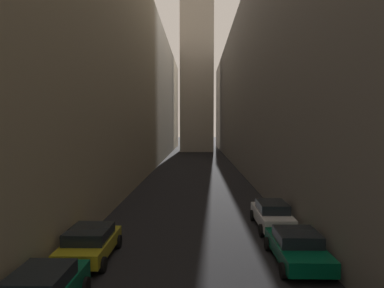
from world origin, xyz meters
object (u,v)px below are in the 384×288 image
(clock_tower, at_px, (197,8))
(parked_car_left_third, at_px, (90,242))
(parked_car_right_far, at_px, (272,214))
(parked_car_right_third, at_px, (297,247))

(clock_tower, bearing_deg, parked_car_left_third, -93.87)
(clock_tower, distance_m, parked_car_right_far, 68.31)
(clock_tower, relative_size, parked_car_right_far, 14.09)
(parked_car_right_third, relative_size, parked_car_right_far, 1.00)
(parked_car_right_third, height_order, parked_car_right_far, parked_car_right_far)
(parked_car_left_third, bearing_deg, parked_car_right_third, -91.99)
(parked_car_right_far, bearing_deg, clock_tower, 4.16)
(parked_car_right_third, xyz_separation_m, parked_car_right_far, (0.00, 4.94, 0.09))
(parked_car_right_third, bearing_deg, clock_tower, 3.85)
(clock_tower, bearing_deg, parked_car_right_third, -86.15)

